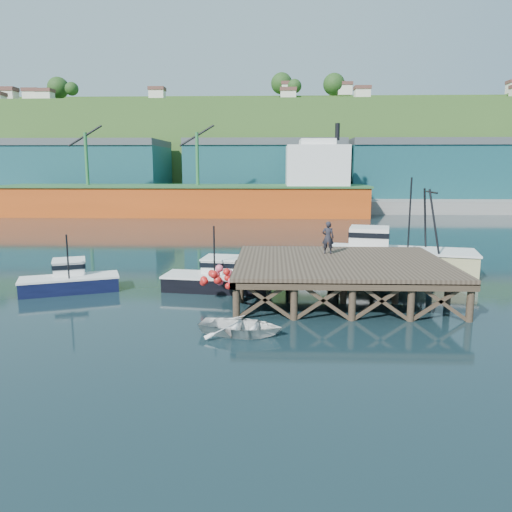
{
  "coord_description": "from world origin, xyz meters",
  "views": [
    {
      "loc": [
        1.62,
        -28.47,
        7.49
      ],
      "look_at": [
        0.54,
        2.0,
        1.98
      ],
      "focal_mm": 35.0,
      "sensor_mm": 36.0,
      "label": 1
    }
  ],
  "objects_px": {
    "boat_black": "(218,277)",
    "dockworker": "(328,238)",
    "dinghy": "(241,326)",
    "boat_navy": "(70,279)",
    "trawler": "(398,254)"
  },
  "relations": [
    {
      "from": "boat_navy",
      "to": "dinghy",
      "type": "bearing_deg",
      "value": -56.25
    },
    {
      "from": "boat_black",
      "to": "dockworker",
      "type": "xyz_separation_m",
      "value": [
        6.74,
        0.82,
        2.39
      ]
    },
    {
      "from": "boat_navy",
      "to": "boat_black",
      "type": "relative_size",
      "value": 0.89
    },
    {
      "from": "boat_black",
      "to": "dinghy",
      "type": "bearing_deg",
      "value": -69.34
    },
    {
      "from": "trawler",
      "to": "dinghy",
      "type": "relative_size",
      "value": 2.81
    },
    {
      "from": "boat_navy",
      "to": "boat_black",
      "type": "height_order",
      "value": "boat_black"
    },
    {
      "from": "dinghy",
      "to": "dockworker",
      "type": "relative_size",
      "value": 1.87
    },
    {
      "from": "boat_black",
      "to": "trawler",
      "type": "height_order",
      "value": "trawler"
    },
    {
      "from": "trawler",
      "to": "dinghy",
      "type": "distance_m",
      "value": 16.97
    },
    {
      "from": "dinghy",
      "to": "dockworker",
      "type": "xyz_separation_m",
      "value": [
        4.81,
        9.2,
        2.74
      ]
    },
    {
      "from": "boat_black",
      "to": "dinghy",
      "type": "relative_size",
      "value": 1.8
    },
    {
      "from": "boat_black",
      "to": "dockworker",
      "type": "bearing_deg",
      "value": 14.62
    },
    {
      "from": "boat_navy",
      "to": "dockworker",
      "type": "distance_m",
      "value": 16.0
    },
    {
      "from": "boat_black",
      "to": "dinghy",
      "type": "xyz_separation_m",
      "value": [
        1.93,
        -8.38,
        -0.35
      ]
    },
    {
      "from": "boat_black",
      "to": "dockworker",
      "type": "height_order",
      "value": "dockworker"
    }
  ]
}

